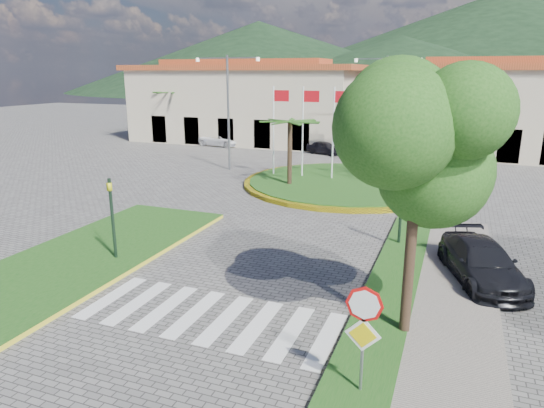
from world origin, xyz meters
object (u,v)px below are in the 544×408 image
(stop_sign, at_px, (364,324))
(car_dark_b, at_px, (422,155))
(car_side_right, at_px, (481,262))
(deciduous_tree, at_px, (419,145))
(white_van, at_px, (220,140))
(roundabout_island, at_px, (345,183))
(car_dark_a, at_px, (324,148))

(stop_sign, xyz_separation_m, car_dark_b, (-1.03, 29.36, -1.11))
(stop_sign, relative_size, car_side_right, 0.56)
(car_dark_b, bearing_deg, car_side_right, -165.32)
(deciduous_tree, bearing_deg, car_dark_b, 93.55)
(car_side_right, bearing_deg, car_dark_b, 80.36)
(white_van, bearing_deg, roundabout_island, -122.60)
(roundabout_island, xyz_separation_m, deciduous_tree, (5.50, -17.00, 5.00))
(roundabout_island, height_order, stop_sign, roundabout_island)
(deciduous_tree, relative_size, white_van, 1.64)
(roundabout_island, relative_size, deciduous_tree, 1.87)
(roundabout_island, height_order, white_van, roundabout_island)
(roundabout_island, xyz_separation_m, car_dark_b, (3.86, 9.32, 0.51))
(car_side_right, bearing_deg, white_van, 113.25)
(car_dark_a, height_order, car_side_right, car_side_right)
(deciduous_tree, relative_size, car_dark_a, 2.07)
(roundabout_island, distance_m, deciduous_tree, 18.55)
(roundabout_island, bearing_deg, white_van, 140.94)
(stop_sign, distance_m, car_side_right, 8.09)
(white_van, xyz_separation_m, car_dark_b, (18.73, -2.74, 0.11))
(roundabout_island, distance_m, white_van, 19.15)
(car_dark_a, bearing_deg, roundabout_island, -136.54)
(car_dark_a, distance_m, car_side_right, 26.41)
(white_van, xyz_separation_m, car_dark_a, (10.49, -0.93, -0.02))
(stop_sign, xyz_separation_m, car_side_right, (2.60, 7.58, -1.11))
(car_side_right, bearing_deg, roundabout_island, 101.93)
(deciduous_tree, bearing_deg, stop_sign, -101.18)
(white_van, relative_size, car_dark_b, 1.00)
(deciduous_tree, relative_size, car_dark_b, 1.64)
(deciduous_tree, distance_m, white_van, 35.78)
(roundabout_island, height_order, car_side_right, roundabout_island)
(roundabout_island, xyz_separation_m, car_side_right, (7.50, -12.45, 0.51))
(deciduous_tree, bearing_deg, car_side_right, 66.26)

